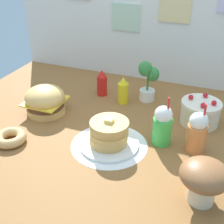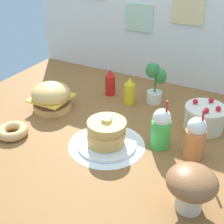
{
  "view_description": "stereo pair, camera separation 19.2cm",
  "coord_description": "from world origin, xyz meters",
  "px_view_note": "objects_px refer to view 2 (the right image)",
  "views": [
    {
      "loc": [
        0.65,
        -1.52,
        1.12
      ],
      "look_at": [
        0.04,
        0.03,
        0.16
      ],
      "focal_mm": 48.79,
      "sensor_mm": 36.0,
      "label": 1
    },
    {
      "loc": [
        0.82,
        -1.43,
        1.12
      ],
      "look_at": [
        0.04,
        0.03,
        0.16
      ],
      "focal_mm": 48.79,
      "sensor_mm": 36.0,
      "label": 2
    }
  ],
  "objects_px": {
    "orange_float_cup": "(195,138)",
    "donut_pink_glaze": "(12,131)",
    "mustard_bottle": "(130,92)",
    "mushroom_stool": "(191,185)",
    "ketchup_bottle": "(110,83)",
    "pancake_stack": "(106,134)",
    "cream_soda_cup": "(161,128)",
    "burger": "(51,97)",
    "layer_cake": "(205,118)",
    "potted_plant": "(155,81)"
  },
  "relations": [
    {
      "from": "layer_cake",
      "to": "cream_soda_cup",
      "type": "xyz_separation_m",
      "value": [
        -0.19,
        -0.33,
        0.04
      ]
    },
    {
      "from": "ketchup_bottle",
      "to": "cream_soda_cup",
      "type": "distance_m",
      "value": 0.77
    },
    {
      "from": "burger",
      "to": "orange_float_cup",
      "type": "bearing_deg",
      "value": -3.22
    },
    {
      "from": "burger",
      "to": "layer_cake",
      "type": "distance_m",
      "value": 1.09
    },
    {
      "from": "burger",
      "to": "donut_pink_glaze",
      "type": "xyz_separation_m",
      "value": [
        -0.01,
        -0.4,
        -0.07
      ]
    },
    {
      "from": "pancake_stack",
      "to": "donut_pink_glaze",
      "type": "distance_m",
      "value": 0.62
    },
    {
      "from": "ketchup_bottle",
      "to": "mushroom_stool",
      "type": "distance_m",
      "value": 1.26
    },
    {
      "from": "cream_soda_cup",
      "to": "mushroom_stool",
      "type": "height_order",
      "value": "cream_soda_cup"
    },
    {
      "from": "orange_float_cup",
      "to": "donut_pink_glaze",
      "type": "distance_m",
      "value": 1.14
    },
    {
      "from": "orange_float_cup",
      "to": "donut_pink_glaze",
      "type": "bearing_deg",
      "value": -162.43
    },
    {
      "from": "orange_float_cup",
      "to": "mushroom_stool",
      "type": "height_order",
      "value": "orange_float_cup"
    },
    {
      "from": "ketchup_bottle",
      "to": "potted_plant",
      "type": "relative_size",
      "value": 0.66
    },
    {
      "from": "burger",
      "to": "pancake_stack",
      "type": "bearing_deg",
      "value": -19.99
    },
    {
      "from": "layer_cake",
      "to": "mustard_bottle",
      "type": "height_order",
      "value": "mustard_bottle"
    },
    {
      "from": "pancake_stack",
      "to": "layer_cake",
      "type": "distance_m",
      "value": 0.67
    },
    {
      "from": "pancake_stack",
      "to": "ketchup_bottle",
      "type": "height_order",
      "value": "ketchup_bottle"
    },
    {
      "from": "mustard_bottle",
      "to": "donut_pink_glaze",
      "type": "distance_m",
      "value": 0.89
    },
    {
      "from": "potted_plant",
      "to": "pancake_stack",
      "type": "bearing_deg",
      "value": -94.0
    },
    {
      "from": "pancake_stack",
      "to": "layer_cake",
      "type": "xyz_separation_m",
      "value": [
        0.48,
        0.47,
        0.0
      ]
    },
    {
      "from": "ketchup_bottle",
      "to": "potted_plant",
      "type": "height_order",
      "value": "potted_plant"
    },
    {
      "from": "layer_cake",
      "to": "mushroom_stool",
      "type": "height_order",
      "value": "mushroom_stool"
    },
    {
      "from": "cream_soda_cup",
      "to": "mustard_bottle",
      "type": "bearing_deg",
      "value": 134.38
    },
    {
      "from": "cream_soda_cup",
      "to": "orange_float_cup",
      "type": "distance_m",
      "value": 0.21
    },
    {
      "from": "potted_plant",
      "to": "mushroom_stool",
      "type": "bearing_deg",
      "value": -59.74
    },
    {
      "from": "layer_cake",
      "to": "donut_pink_glaze",
      "type": "distance_m",
      "value": 1.26
    },
    {
      "from": "layer_cake",
      "to": "pancake_stack",
      "type": "bearing_deg",
      "value": -135.26
    },
    {
      "from": "ketchup_bottle",
      "to": "mustard_bottle",
      "type": "height_order",
      "value": "same"
    },
    {
      "from": "mustard_bottle",
      "to": "orange_float_cup",
      "type": "xyz_separation_m",
      "value": [
        0.61,
        -0.41,
        0.03
      ]
    },
    {
      "from": "pancake_stack",
      "to": "ketchup_bottle",
      "type": "bearing_deg",
      "value": 116.64
    },
    {
      "from": "layer_cake",
      "to": "ketchup_bottle",
      "type": "bearing_deg",
      "value": 169.11
    },
    {
      "from": "pancake_stack",
      "to": "layer_cake",
      "type": "relative_size",
      "value": 1.36
    },
    {
      "from": "donut_pink_glaze",
      "to": "mushroom_stool",
      "type": "bearing_deg",
      "value": -2.9
    },
    {
      "from": "ketchup_bottle",
      "to": "mustard_bottle",
      "type": "bearing_deg",
      "value": -18.47
    },
    {
      "from": "burger",
      "to": "potted_plant",
      "type": "distance_m",
      "value": 0.78
    },
    {
      "from": "ketchup_bottle",
      "to": "mushroom_stool",
      "type": "bearing_deg",
      "value": -44.38
    },
    {
      "from": "mustard_bottle",
      "to": "burger",
      "type": "bearing_deg",
      "value": -143.54
    },
    {
      "from": "mustard_bottle",
      "to": "mushroom_stool",
      "type": "distance_m",
      "value": 1.07
    },
    {
      "from": "burger",
      "to": "layer_cake",
      "type": "height_order",
      "value": "burger"
    },
    {
      "from": "ketchup_bottle",
      "to": "burger",
      "type": "bearing_deg",
      "value": -122.63
    },
    {
      "from": "orange_float_cup",
      "to": "mushroom_stool",
      "type": "bearing_deg",
      "value": -77.73
    },
    {
      "from": "mustard_bottle",
      "to": "donut_pink_glaze",
      "type": "bearing_deg",
      "value": -122.44
    },
    {
      "from": "pancake_stack",
      "to": "mushroom_stool",
      "type": "bearing_deg",
      "value": -23.35
    },
    {
      "from": "pancake_stack",
      "to": "cream_soda_cup",
      "type": "relative_size",
      "value": 1.13
    },
    {
      "from": "orange_float_cup",
      "to": "layer_cake",
      "type": "bearing_deg",
      "value": 93.12
    },
    {
      "from": "mustard_bottle",
      "to": "potted_plant",
      "type": "relative_size",
      "value": 0.66
    },
    {
      "from": "burger",
      "to": "donut_pink_glaze",
      "type": "height_order",
      "value": "burger"
    },
    {
      "from": "burger",
      "to": "orange_float_cup",
      "type": "distance_m",
      "value": 1.08
    },
    {
      "from": "pancake_stack",
      "to": "mushroom_stool",
      "type": "height_order",
      "value": "mushroom_stool"
    },
    {
      "from": "mustard_bottle",
      "to": "orange_float_cup",
      "type": "bearing_deg",
      "value": -33.93
    },
    {
      "from": "cream_soda_cup",
      "to": "orange_float_cup",
      "type": "xyz_separation_m",
      "value": [
        0.21,
        0.0,
        0.0
      ]
    }
  ]
}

